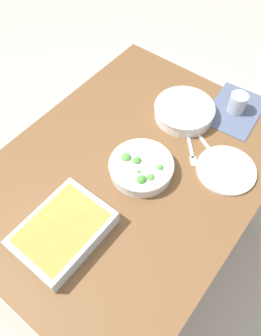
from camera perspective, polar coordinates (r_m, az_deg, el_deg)
ground_plane at (r=1.91m, az=0.00°, el=-12.67°), size 6.00×6.00×0.00m
dining_table at (r=1.33m, az=0.00°, el=-2.20°), size 1.20×0.90×0.74m
placemat at (r=1.50m, az=17.24°, el=9.32°), size 0.30×0.22×0.00m
stew_bowl at (r=1.41m, az=9.07°, el=9.55°), size 0.25×0.25×0.06m
broccoli_bowl at (r=1.22m, az=1.81°, el=0.18°), size 0.24×0.24×0.07m
baking_dish at (r=1.11m, az=-11.36°, el=-10.35°), size 0.30×0.22×0.06m
drink_cup at (r=1.48m, az=17.59°, el=10.29°), size 0.07×0.07×0.08m
side_plate at (r=1.29m, az=15.87°, el=-0.32°), size 0.22×0.22×0.01m
spoon_by_stew at (r=1.38m, az=10.89°, el=6.21°), size 0.09×0.17×0.01m
fork_on_table at (r=1.32m, az=10.21°, el=2.94°), size 0.14×0.13×0.01m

